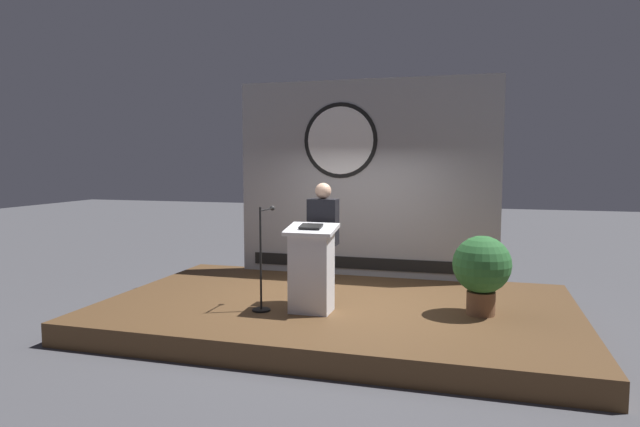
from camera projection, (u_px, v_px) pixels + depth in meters
ground_plane at (338, 323)px, 7.73m from camera, size 40.00×40.00×0.00m
stage_platform at (338, 312)px, 7.72m from camera, size 6.40×4.00×0.30m
banner_display at (364, 178)px, 9.32m from camera, size 4.42×0.12×3.32m
podium at (311, 269)px, 7.15m from camera, size 0.64×0.50×1.15m
speaker_person at (323, 242)px, 7.57m from camera, size 0.40×0.26×1.66m
microphone_stand at (263, 274)px, 7.25m from camera, size 0.24×0.59×1.37m
potted_plant at (482, 268)px, 7.00m from camera, size 0.74×0.74×1.02m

